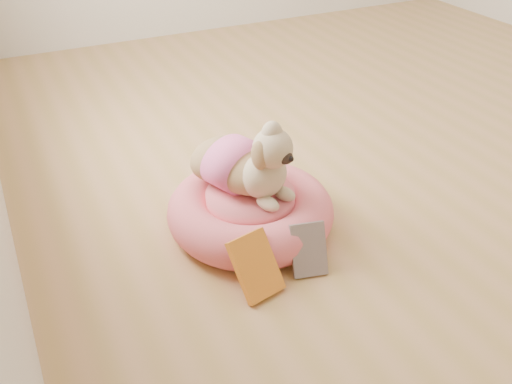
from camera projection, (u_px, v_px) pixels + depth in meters
name	position (u px, v px, depth m)	size (l,w,h in m)	color
floor	(421.00, 139.00, 2.95)	(4.50, 4.50, 0.00)	tan
pet_bed	(250.00, 211.00, 2.26)	(0.66, 0.66, 0.17)	#FD6375
dog	(246.00, 151.00, 2.14)	(0.32, 0.46, 0.34)	olive
book_yellow	(256.00, 266.00, 1.95)	(0.15, 0.03, 0.23)	gold
book_white	(309.00, 250.00, 2.03)	(0.13, 0.02, 0.19)	silver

